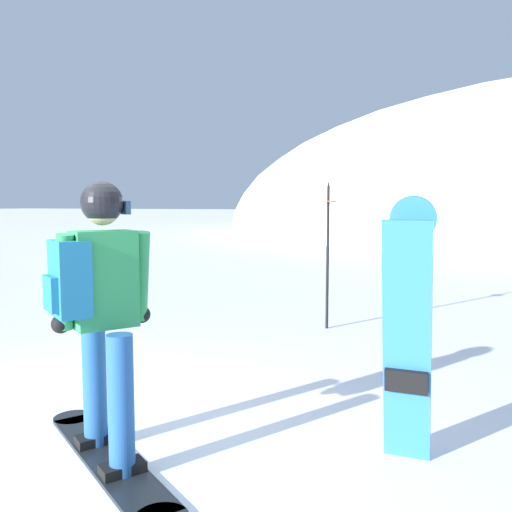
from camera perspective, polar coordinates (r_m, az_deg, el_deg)
The scene contains 5 objects.
ground_plane at distance 3.97m, azimuth -20.05°, elevation -18.35°, with size 300.00×300.00×0.00m, color white.
snowboarder_main at distance 3.43m, azimuth -15.93°, elevation -5.93°, with size 1.58×1.14×1.71m.
spare_snowboard at distance 3.41m, azimuth 15.50°, elevation -7.52°, with size 0.28×0.34×1.63m.
piste_marker_near at distance 6.96m, azimuth 7.47°, elevation 1.18°, with size 0.20×0.20×1.87m.
rock_dark at distance 10.02m, azimuth -18.36°, elevation -3.93°, with size 0.62×0.53×0.43m.
Camera 1 is at (2.49, -2.66, 1.58)m, focal length 38.45 mm.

